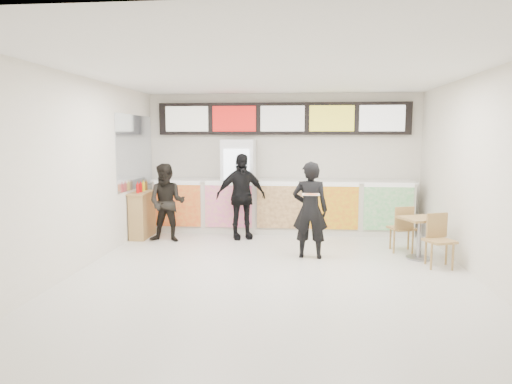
# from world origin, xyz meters

# --- Properties ---
(floor) EXTENTS (7.00, 7.00, 0.00)m
(floor) POSITION_xyz_m (0.00, 0.00, 0.00)
(floor) COLOR beige
(floor) RESTS_ON ground
(ceiling) EXTENTS (7.00, 7.00, 0.00)m
(ceiling) POSITION_xyz_m (0.00, 0.00, 3.00)
(ceiling) COLOR white
(ceiling) RESTS_ON wall_back
(wall_back) EXTENTS (6.00, 0.00, 6.00)m
(wall_back) POSITION_xyz_m (0.00, 3.50, 1.50)
(wall_back) COLOR silver
(wall_back) RESTS_ON floor
(wall_left) EXTENTS (0.00, 7.00, 7.00)m
(wall_left) POSITION_xyz_m (-3.00, 0.00, 1.50)
(wall_left) COLOR silver
(wall_left) RESTS_ON floor
(wall_right) EXTENTS (0.00, 7.00, 7.00)m
(wall_right) POSITION_xyz_m (3.00, 0.00, 1.50)
(wall_right) COLOR silver
(wall_right) RESTS_ON floor
(service_counter) EXTENTS (5.56, 0.77, 1.14)m
(service_counter) POSITION_xyz_m (0.00, 3.09, 0.57)
(service_counter) COLOR silver
(service_counter) RESTS_ON floor
(menu_board) EXTENTS (5.50, 0.14, 0.70)m
(menu_board) POSITION_xyz_m (0.00, 3.41, 2.45)
(menu_board) COLOR black
(menu_board) RESTS_ON wall_back
(drinks_fridge) EXTENTS (0.70, 0.67, 2.00)m
(drinks_fridge) POSITION_xyz_m (-0.93, 3.11, 1.00)
(drinks_fridge) COLOR white
(drinks_fridge) RESTS_ON floor
(mirror_panel) EXTENTS (0.01, 2.00, 1.50)m
(mirror_panel) POSITION_xyz_m (-2.99, 2.45, 1.75)
(mirror_panel) COLOR #B2B7BF
(mirror_panel) RESTS_ON wall_left
(customer_main) EXTENTS (0.63, 0.44, 1.65)m
(customer_main) POSITION_xyz_m (0.57, 1.02, 0.83)
(customer_main) COLOR black
(customer_main) RESTS_ON floor
(customer_left) EXTENTS (0.76, 0.60, 1.54)m
(customer_left) POSITION_xyz_m (-2.20, 1.96, 0.77)
(customer_left) COLOR black
(customer_left) RESTS_ON floor
(customer_mid) EXTENTS (1.10, 0.76, 1.73)m
(customer_mid) POSITION_xyz_m (-0.79, 2.37, 0.86)
(customer_mid) COLOR black
(customer_mid) RESTS_ON floor
(pizza_slice) EXTENTS (0.36, 0.36, 0.02)m
(pizza_slice) POSITION_xyz_m (0.57, 0.57, 1.16)
(pizza_slice) COLOR beige
(pizza_slice) RESTS_ON customer_main
(cafe_table) EXTENTS (0.89, 1.49, 0.84)m
(cafe_table) POSITION_xyz_m (2.42, 1.12, 0.49)
(cafe_table) COLOR #AE854F
(cafe_table) RESTS_ON floor
(condiment_ledge) EXTENTS (0.34, 0.84, 1.12)m
(condiment_ledge) POSITION_xyz_m (-2.82, 2.28, 0.48)
(condiment_ledge) COLOR #AE854F
(condiment_ledge) RESTS_ON floor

